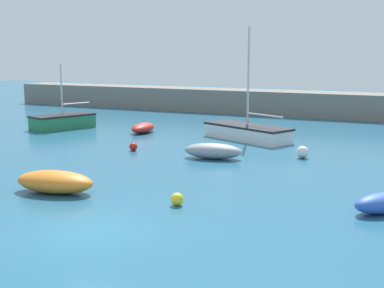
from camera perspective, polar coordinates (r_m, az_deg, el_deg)
name	(u,v)px	position (r m, az deg, el deg)	size (l,w,h in m)	color
ground_plane	(88,234)	(15.91, -11.02, -9.45)	(120.00, 120.00, 0.20)	#235B7A
harbor_breakwater	(317,104)	(43.35, 13.17, 4.15)	(56.89, 3.19, 1.92)	slate
sailboat_tall_mast	(247,132)	(31.28, 5.93, 1.31)	(5.83, 4.03, 6.47)	white
dinghy_near_pier	(382,203)	(18.22, 19.65, -5.95)	(2.10, 2.19, 0.65)	#2D56B7
fishing_dinghy_green	(143,128)	(33.98, -5.25, 1.73)	(1.36, 2.47, 0.62)	red
sailboat_twin_hulled	(63,121)	(36.61, -13.62, 2.37)	(3.15, 4.51, 4.25)	#287A4C
rowboat_white_midwater	(213,151)	(25.69, 2.26, -0.74)	(2.98, 1.62, 0.75)	gray
rowboat_blue_near	(55,182)	(20.18, -14.42, -3.93)	(3.19, 1.81, 0.81)	orange
mooring_buoy_yellow	(177,199)	(18.00, -1.60, -5.90)	(0.44, 0.44, 0.44)	yellow
mooring_buoy_red	(133,147)	(27.90, -6.27, -0.28)	(0.42, 0.42, 0.42)	red
mooring_buoy_white	(303,152)	(26.36, 11.72, -0.84)	(0.60, 0.60, 0.60)	white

